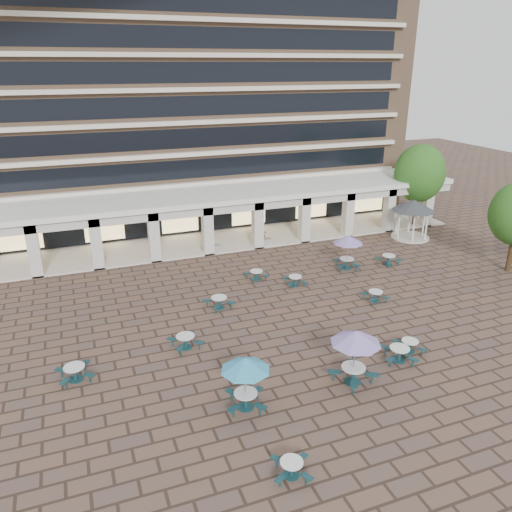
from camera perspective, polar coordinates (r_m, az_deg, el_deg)
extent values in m
plane|color=brown|center=(30.22, 4.87, -7.10)|extent=(120.00, 120.00, 0.00)
cube|color=#8E6C50|center=(50.90, -7.67, 17.29)|extent=(40.00, 15.00, 22.00)
cube|color=beige|center=(44.38, -4.88, 8.36)|extent=(36.80, 0.50, 0.35)
cube|color=black|center=(44.33, -5.02, 10.06)|extent=(35.20, 0.05, 1.60)
cube|color=beige|center=(43.88, -4.99, 11.67)|extent=(36.80, 0.50, 0.35)
cube|color=black|center=(43.90, -5.13, 13.39)|extent=(35.20, 0.05, 1.60)
cube|color=beige|center=(43.53, -5.10, 15.05)|extent=(36.80, 0.50, 0.35)
cube|color=black|center=(43.63, -5.25, 16.77)|extent=(35.20, 0.05, 1.60)
cube|color=beige|center=(43.33, -5.22, 18.46)|extent=(36.80, 0.50, 0.35)
cube|color=black|center=(43.52, -5.37, 20.18)|extent=(35.20, 0.05, 1.60)
cube|color=beige|center=(43.29, -5.34, 21.90)|extent=(36.80, 0.50, 0.35)
cube|color=black|center=(43.55, -5.49, 23.60)|extent=(35.20, 0.05, 1.60)
cube|color=beige|center=(43.41, -5.47, 25.33)|extent=(36.80, 0.50, 0.35)
cube|color=black|center=(43.75, -5.62, 27.01)|extent=(35.20, 0.05, 1.60)
cube|color=white|center=(41.88, -3.82, 7.19)|extent=(42.00, 6.60, 0.40)
cube|color=beige|center=(39.36, -2.57, 5.63)|extent=(42.00, 0.30, 0.90)
cube|color=black|center=(45.00, -4.76, 4.99)|extent=(38.00, 0.15, 3.20)
cube|color=beige|center=(43.06, -3.68, 1.84)|extent=(42.00, 6.00, 0.12)
cube|color=beige|center=(38.44, -24.05, 0.64)|extent=(0.80, 0.80, 4.00)
cube|color=beige|center=(38.34, -17.80, 1.44)|extent=(0.80, 0.80, 4.00)
cube|color=beige|center=(38.71, -11.59, 2.23)|extent=(0.80, 0.80, 4.00)
cube|color=beige|center=(39.52, -5.55, 2.96)|extent=(0.80, 0.80, 4.00)
cube|color=beige|center=(40.76, 0.18, 3.63)|extent=(0.80, 0.80, 4.00)
cube|color=beige|center=(42.38, 5.54, 4.22)|extent=(0.80, 0.80, 4.00)
cube|color=beige|center=(44.35, 10.46, 4.73)|extent=(0.80, 0.80, 4.00)
cube|color=beige|center=(46.62, 14.95, 5.17)|extent=(0.80, 0.80, 4.00)
cube|color=beige|center=(49.15, 19.00, 5.53)|extent=(0.80, 0.80, 4.00)
cube|color=#FFD88C|center=(43.55, -25.35, 2.15)|extent=(3.20, 0.08, 2.40)
cube|color=#FFD88C|center=(43.40, -16.97, 3.24)|extent=(3.20, 0.08, 2.40)
cube|color=#FFD88C|center=(44.19, -8.69, 4.24)|extent=(3.20, 0.08, 2.40)
cube|color=#FFD88C|center=(45.86, -0.85, 5.11)|extent=(3.20, 0.08, 2.40)
cube|color=#FFD88C|center=(48.33, 6.34, 5.82)|extent=(3.20, 0.08, 2.40)
cube|color=#FFD88C|center=(51.48, 12.76, 6.38)|extent=(3.20, 0.08, 2.40)
cylinder|color=#163D42|center=(26.27, -19.89, -13.12)|extent=(0.70, 0.70, 0.04)
cylinder|color=#163D42|center=(26.10, -19.97, -12.56)|extent=(0.18, 0.18, 0.66)
cylinder|color=silver|center=(25.89, -20.08, -11.82)|extent=(1.00, 1.00, 0.05)
cube|color=#163D42|center=(26.57, -19.04, -11.52)|extent=(0.55, 0.61, 0.05)
cylinder|color=#163D42|center=(26.69, -18.98, -11.93)|extent=(0.08, 0.08, 0.42)
cube|color=#163D42|center=(26.47, -21.41, -11.99)|extent=(0.61, 0.55, 0.05)
cylinder|color=#163D42|center=(26.59, -21.34, -12.41)|extent=(0.08, 0.08, 0.42)
cube|color=#163D42|center=(25.54, -21.01, -13.23)|extent=(0.55, 0.61, 0.05)
cylinder|color=#163D42|center=(25.66, -20.94, -13.66)|extent=(0.08, 0.08, 0.42)
cube|color=#163D42|center=(25.64, -18.54, -12.73)|extent=(0.61, 0.55, 0.05)
cylinder|color=#163D42|center=(25.76, -18.48, -13.16)|extent=(0.08, 0.08, 0.42)
cylinder|color=#163D42|center=(20.22, 4.05, -23.70)|extent=(0.61, 0.61, 0.03)
cylinder|color=#163D42|center=(20.03, 4.07, -23.15)|extent=(0.16, 0.16, 0.57)
cylinder|color=silver|center=(19.79, 4.10, -22.43)|extent=(0.87, 0.87, 0.04)
cube|color=#163D42|center=(20.38, 5.28, -21.90)|extent=(0.54, 0.45, 0.04)
cylinder|color=#163D42|center=(20.51, 5.26, -22.31)|extent=(0.07, 0.07, 0.36)
cube|color=#163D42|center=(20.25, 2.40, -22.14)|extent=(0.45, 0.54, 0.04)
cylinder|color=#163D42|center=(20.39, 2.39, -22.55)|extent=(0.07, 0.07, 0.36)
cube|color=#163D42|center=(19.57, 2.80, -24.05)|extent=(0.54, 0.45, 0.04)
cylinder|color=#163D42|center=(19.72, 2.79, -24.46)|extent=(0.07, 0.07, 0.36)
cube|color=#163D42|center=(19.70, 5.82, -23.78)|extent=(0.45, 0.54, 0.04)
cylinder|color=#163D42|center=(19.84, 5.80, -24.19)|extent=(0.07, 0.07, 0.36)
cylinder|color=#163D42|center=(27.18, 15.95, -11.38)|extent=(0.71, 0.71, 0.04)
cylinder|color=#163D42|center=(27.01, 16.02, -10.82)|extent=(0.18, 0.18, 0.67)
cylinder|color=silver|center=(26.81, 16.11, -10.09)|extent=(1.01, 1.01, 0.05)
cube|color=#163D42|center=(27.56, 16.89, -9.96)|extent=(0.62, 0.48, 0.05)
cylinder|color=#163D42|center=(27.68, 16.84, -10.38)|extent=(0.08, 0.08, 0.42)
cube|color=#163D42|center=(27.28, 14.61, -10.06)|extent=(0.48, 0.62, 0.05)
cylinder|color=#163D42|center=(27.39, 14.56, -10.48)|extent=(0.08, 0.08, 0.42)
cube|color=#163D42|center=(26.36, 15.16, -11.30)|extent=(0.62, 0.48, 0.05)
cylinder|color=#163D42|center=(26.48, 15.11, -11.73)|extent=(0.08, 0.08, 0.42)
cube|color=#163D42|center=(26.66, 17.52, -11.18)|extent=(0.48, 0.62, 0.05)
cylinder|color=#163D42|center=(26.78, 17.47, -11.61)|extent=(0.08, 0.08, 0.42)
cylinder|color=#163D42|center=(23.12, -1.18, -16.88)|extent=(0.73, 0.73, 0.04)
cylinder|color=#163D42|center=(22.92, -1.19, -16.24)|extent=(0.19, 0.19, 0.69)
cylinder|color=silver|center=(22.67, -1.19, -15.40)|extent=(1.05, 1.05, 0.05)
cube|color=#163D42|center=(23.36, 0.13, -15.06)|extent=(0.65, 0.55, 0.05)
cylinder|color=#163D42|center=(23.51, 0.13, -15.54)|extent=(0.08, 0.08, 0.44)
cube|color=#163D42|center=(23.28, -2.80, -15.25)|extent=(0.55, 0.65, 0.05)
cylinder|color=#163D42|center=(23.42, -2.79, -15.72)|extent=(0.08, 0.08, 0.44)
cube|color=#163D42|center=(22.36, -2.58, -17.00)|extent=(0.65, 0.55, 0.05)
cylinder|color=#163D42|center=(22.51, -2.57, -17.48)|extent=(0.08, 0.08, 0.44)
cube|color=#163D42|center=(22.45, 0.50, -16.80)|extent=(0.55, 0.65, 0.05)
cylinder|color=#163D42|center=(22.59, 0.50, -17.28)|extent=(0.08, 0.08, 0.44)
cylinder|color=gray|center=(22.38, -1.20, -14.39)|extent=(0.05, 0.05, 2.52)
cone|color=teal|center=(21.81, -1.22, -12.25)|extent=(2.20, 2.20, 0.58)
cylinder|color=#163D42|center=(31.40, -4.22, -5.89)|extent=(0.69, 0.69, 0.04)
cylinder|color=#163D42|center=(31.26, -4.24, -5.40)|extent=(0.18, 0.18, 0.65)
cylinder|color=silver|center=(31.09, -4.26, -4.75)|extent=(0.98, 0.98, 0.05)
cube|color=#163D42|center=(31.88, -3.92, -4.62)|extent=(0.51, 0.61, 0.05)
cylinder|color=#163D42|center=(31.98, -3.91, -4.98)|extent=(0.08, 0.08, 0.41)
cube|color=#163D42|center=(31.40, -5.61, -5.10)|extent=(0.61, 0.51, 0.05)
cylinder|color=#163D42|center=(31.50, -5.59, -5.47)|extent=(0.08, 0.08, 0.41)
cube|color=#163D42|center=(30.55, -4.59, -5.85)|extent=(0.51, 0.61, 0.05)
cylinder|color=#163D42|center=(30.65, -4.58, -6.22)|extent=(0.08, 0.08, 0.41)
cube|color=#163D42|center=(31.05, -2.86, -5.33)|extent=(0.61, 0.51, 0.05)
cylinder|color=#163D42|center=(31.15, -2.86, -5.71)|extent=(0.08, 0.08, 0.41)
cylinder|color=#163D42|center=(25.06, 10.95, -13.92)|extent=(0.80, 0.80, 0.05)
cylinder|color=#163D42|center=(24.86, 11.01, -13.25)|extent=(0.21, 0.21, 0.76)
cylinder|color=silver|center=(24.61, 11.08, -12.36)|extent=(1.15, 1.15, 0.06)
cube|color=#163D42|center=(25.54, 10.93, -11.89)|extent=(0.58, 0.71, 0.06)
cylinder|color=#163D42|center=(25.68, 10.89, -12.38)|extent=(0.09, 0.09, 0.48)
cube|color=#163D42|center=(24.74, 8.91, -12.93)|extent=(0.71, 0.58, 0.06)
cylinder|color=#163D42|center=(24.89, 8.88, -13.44)|extent=(0.09, 0.09, 0.48)
cube|color=#163D42|center=(24.06, 11.13, -14.20)|extent=(0.58, 0.71, 0.06)
cylinder|color=#163D42|center=(24.21, 11.09, -14.71)|extent=(0.09, 0.09, 0.48)
cube|color=#163D42|center=(24.88, 13.14, -13.06)|extent=(0.71, 0.58, 0.06)
cylinder|color=#163D42|center=(25.03, 13.09, -13.56)|extent=(0.09, 0.09, 0.48)
cylinder|color=gray|center=(24.32, 11.17, -11.30)|extent=(0.06, 0.06, 2.75)
cone|color=#846FBA|center=(23.76, 11.36, -9.08)|extent=(2.41, 2.41, 0.63)
cylinder|color=#163D42|center=(28.10, 17.07, -10.36)|extent=(0.61, 0.61, 0.04)
cylinder|color=#163D42|center=(27.97, 17.13, -9.88)|extent=(0.16, 0.16, 0.58)
cylinder|color=silver|center=(27.79, 17.21, -9.26)|extent=(0.88, 0.88, 0.04)
cube|color=#163D42|center=(28.49, 17.64, -9.11)|extent=(0.54, 0.47, 0.04)
cylinder|color=#163D42|center=(28.59, 17.59, -9.46)|extent=(0.07, 0.07, 0.37)
cube|color=#163D42|center=(28.10, 15.84, -9.34)|extent=(0.47, 0.54, 0.04)
cylinder|color=#163D42|center=(28.20, 15.80, -9.70)|extent=(0.07, 0.07, 0.37)
cube|color=#163D42|center=(27.35, 16.65, -10.33)|extent=(0.54, 0.47, 0.04)
cylinder|color=#163D42|center=(27.46, 16.61, -10.69)|extent=(0.07, 0.07, 0.37)
cube|color=#163D42|center=(27.76, 18.49, -10.07)|extent=(0.47, 0.54, 0.04)
cylinder|color=#163D42|center=(27.86, 18.45, -10.43)|extent=(0.07, 0.07, 0.37)
cylinder|color=#163D42|center=(27.49, -8.02, -10.30)|extent=(0.69, 0.69, 0.04)
cylinder|color=#163D42|center=(27.33, -8.05, -9.75)|extent=(0.18, 0.18, 0.65)
cylinder|color=silver|center=(27.13, -8.09, -9.04)|extent=(0.98, 0.98, 0.05)
cube|color=#163D42|center=(27.89, -7.49, -8.79)|extent=(0.53, 0.60, 0.05)
cylinder|color=#163D42|center=(28.00, -7.47, -9.19)|extent=(0.08, 0.08, 0.41)
cube|color=#163D42|center=(27.54, -9.57, -9.33)|extent=(0.60, 0.53, 0.05)
cylinder|color=#163D42|center=(27.65, -9.54, -9.73)|extent=(0.08, 0.08, 0.41)
cube|color=#163D42|center=(26.67, -8.66, -10.36)|extent=(0.53, 0.60, 0.05)
cylinder|color=#163D42|center=(26.79, -8.63, -10.78)|extent=(0.08, 0.08, 0.41)
cube|color=#163D42|center=(27.03, -6.52, -9.78)|extent=(0.60, 0.53, 0.05)
cylinder|color=#163D42|center=(27.15, -6.50, -10.19)|extent=(0.08, 0.08, 0.41)
cylinder|color=#163D42|center=(34.48, 4.48, -3.33)|extent=(0.63, 0.63, 0.04)
cylinder|color=#163D42|center=(34.37, 4.50, -2.90)|extent=(0.16, 0.16, 0.59)
cylinder|color=silver|center=(34.22, 4.51, -2.35)|extent=(0.90, 0.90, 0.04)
cube|color=#163D42|center=(34.91, 5.02, -2.35)|extent=(0.54, 0.50, 0.04)
cylinder|color=#163D42|center=(34.99, 5.01, -2.66)|extent=(0.07, 0.07, 0.38)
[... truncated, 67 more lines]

